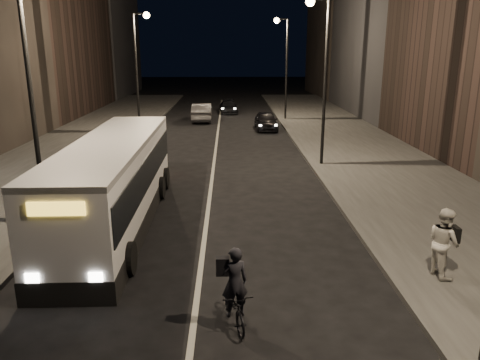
{
  "coord_description": "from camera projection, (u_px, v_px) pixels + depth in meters",
  "views": [
    {
      "loc": [
        0.82,
        -11.47,
        5.94
      ],
      "look_at": [
        1.19,
        4.2,
        1.5
      ],
      "focal_mm": 35.0,
      "sensor_mm": 36.0,
      "label": 1
    }
  ],
  "objects": [
    {
      "name": "streetlight_right_far",
      "position": [
        284.0,
        55.0,
        38.23
      ],
      "size": [
        1.2,
        0.44,
        8.12
      ],
      "color": "black",
      "rests_on": "sidewalk_right"
    },
    {
      "name": "car_far",
      "position": [
        229.0,
        107.0,
        44.18
      ],
      "size": [
        1.89,
        4.05,
        1.14
      ],
      "primitive_type": "imported",
      "rotation": [
        0.0,
        0.0,
        0.07
      ],
      "color": "black",
      "rests_on": "ground"
    },
    {
      "name": "cyclist_on_bicycle",
      "position": [
        235.0,
        299.0,
        10.24
      ],
      "size": [
        0.97,
        1.76,
        1.93
      ],
      "rotation": [
        0.0,
        0.0,
        0.24
      ],
      "color": "black",
      "rests_on": "ground"
    },
    {
      "name": "ground",
      "position": [
        200.0,
        276.0,
        12.64
      ],
      "size": [
        180.0,
        180.0,
        0.0
      ],
      "primitive_type": "plane",
      "color": "black",
      "rests_on": "ground"
    },
    {
      "name": "streetlight_right_mid",
      "position": [
        321.0,
        60.0,
        22.84
      ],
      "size": [
        1.2,
        0.44,
        8.12
      ],
      "color": "black",
      "rests_on": "sidewalk_right"
    },
    {
      "name": "city_bus",
      "position": [
        114.0,
        179.0,
        15.97
      ],
      "size": [
        2.7,
        11.09,
        2.97
      ],
      "rotation": [
        0.0,
        0.0,
        0.01
      ],
      "color": "white",
      "rests_on": "ground"
    },
    {
      "name": "streetlight_left_near",
      "position": [
        36.0,
        67.0,
        14.9
      ],
      "size": [
        1.2,
        0.44,
        8.12
      ],
      "color": "black",
      "rests_on": "sidewalk_left"
    },
    {
      "name": "sidewalk_right",
      "position": [
        366.0,
        156.0,
        26.28
      ],
      "size": [
        7.0,
        70.0,
        0.16
      ],
      "primitive_type": "cube",
      "color": "#343331",
      "rests_on": "ground"
    },
    {
      "name": "pedestrian_woman",
      "position": [
        444.0,
        242.0,
        12.11
      ],
      "size": [
        0.86,
        1.02,
        1.85
      ],
      "primitive_type": "imported",
      "rotation": [
        0.0,
        0.0,
        1.76
      ],
      "color": "beige",
      "rests_on": "sidewalk_right"
    },
    {
      "name": "car_mid",
      "position": [
        202.0,
        112.0,
        39.13
      ],
      "size": [
        1.68,
        4.6,
        1.5
      ],
      "primitive_type": "imported",
      "rotation": [
        0.0,
        0.0,
        3.16
      ],
      "color": "#323335",
      "rests_on": "ground"
    },
    {
      "name": "streetlight_left_far",
      "position": [
        139.0,
        57.0,
        32.22
      ],
      "size": [
        1.2,
        0.44,
        8.12
      ],
      "color": "black",
      "rests_on": "sidewalk_left"
    },
    {
      "name": "car_near",
      "position": [
        266.0,
        121.0,
        35.06
      ],
      "size": [
        1.66,
        3.96,
        1.34
      ],
      "primitive_type": "imported",
      "rotation": [
        0.0,
        0.0,
        0.02
      ],
      "color": "black",
      "rests_on": "ground"
    },
    {
      "name": "sidewalk_left",
      "position": [
        61.0,
        158.0,
        25.89
      ],
      "size": [
        7.0,
        70.0,
        0.16
      ],
      "primitive_type": "cube",
      "color": "#343331",
      "rests_on": "ground"
    }
  ]
}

